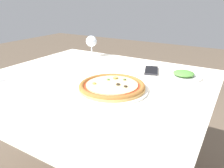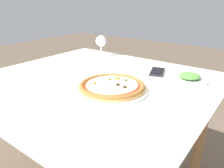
{
  "view_description": "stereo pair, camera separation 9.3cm",
  "coord_description": "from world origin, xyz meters",
  "px_view_note": "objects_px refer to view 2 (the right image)",
  "views": [
    {
      "loc": [
        0.59,
        -0.8,
        1.13
      ],
      "look_at": [
        0.15,
        -0.05,
        0.79
      ],
      "focal_mm": 35.0,
      "sensor_mm": 36.0,
      "label": 1
    },
    {
      "loc": [
        0.67,
        -0.75,
        1.13
      ],
      "look_at": [
        0.15,
        -0.05,
        0.79
      ],
      "focal_mm": 35.0,
      "sensor_mm": 36.0,
      "label": 2
    }
  ],
  "objects_px": {
    "dining_table": "(94,98)",
    "side_plate": "(189,78)",
    "cell_phone": "(157,72)",
    "pizza_plate": "(112,87)",
    "wine_glass_far_left": "(101,42)"
  },
  "relations": [
    {
      "from": "dining_table",
      "to": "cell_phone",
      "type": "xyz_separation_m",
      "value": [
        0.2,
        0.29,
        0.1
      ]
    },
    {
      "from": "dining_table",
      "to": "pizza_plate",
      "type": "distance_m",
      "value": 0.19
    },
    {
      "from": "dining_table",
      "to": "side_plate",
      "type": "relative_size",
      "value": 6.21
    },
    {
      "from": "dining_table",
      "to": "wine_glass_far_left",
      "type": "bearing_deg",
      "value": 125.02
    },
    {
      "from": "dining_table",
      "to": "pizza_plate",
      "type": "relative_size",
      "value": 3.56
    },
    {
      "from": "pizza_plate",
      "to": "cell_phone",
      "type": "relative_size",
      "value": 1.95
    },
    {
      "from": "wine_glass_far_left",
      "to": "dining_table",
      "type": "bearing_deg",
      "value": -54.98
    },
    {
      "from": "side_plate",
      "to": "cell_phone",
      "type": "bearing_deg",
      "value": 175.14
    },
    {
      "from": "side_plate",
      "to": "pizza_plate",
      "type": "bearing_deg",
      "value": -124.68
    },
    {
      "from": "cell_phone",
      "to": "pizza_plate",
      "type": "bearing_deg",
      "value": -98.15
    },
    {
      "from": "wine_glass_far_left",
      "to": "pizza_plate",
      "type": "bearing_deg",
      "value": -46.13
    },
    {
      "from": "pizza_plate",
      "to": "cell_phone",
      "type": "distance_m",
      "value": 0.34
    },
    {
      "from": "pizza_plate",
      "to": "cell_phone",
      "type": "bearing_deg",
      "value": 81.85
    },
    {
      "from": "dining_table",
      "to": "pizza_plate",
      "type": "xyz_separation_m",
      "value": [
        0.15,
        -0.05,
        0.12
      ]
    },
    {
      "from": "pizza_plate",
      "to": "side_plate",
      "type": "xyz_separation_m",
      "value": [
        0.23,
        0.33,
        -0.0
      ]
    }
  ]
}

